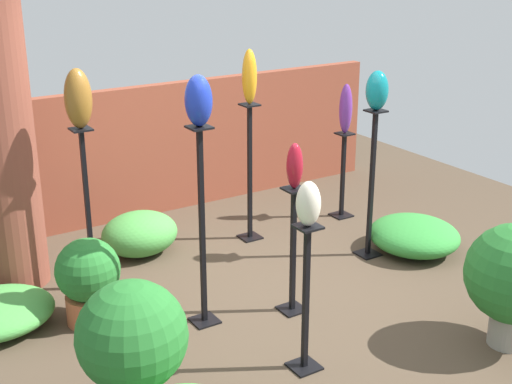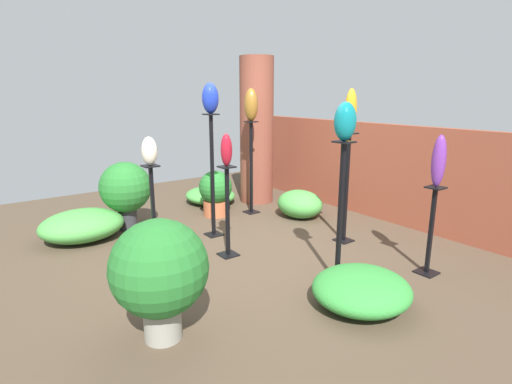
# 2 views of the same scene
# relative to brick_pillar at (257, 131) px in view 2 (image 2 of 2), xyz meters

# --- Properties ---
(ground_plane) EXTENTS (8.00, 8.00, 0.00)m
(ground_plane) POSITION_rel_brick_pillar_xyz_m (1.67, -1.52, -1.19)
(ground_plane) COLOR #4C3D2D
(brick_wall_back) EXTENTS (5.60, 0.12, 1.39)m
(brick_wall_back) POSITION_rel_brick_pillar_xyz_m (1.67, 0.87, -0.50)
(brick_wall_back) COLOR brown
(brick_wall_back) RESTS_ON ground
(brick_pillar) EXTENTS (0.56, 0.56, 2.38)m
(brick_pillar) POSITION_rel_brick_pillar_xyz_m (0.00, 0.00, 0.00)
(brick_pillar) COLOR brown
(brick_pillar) RESTS_ON ground
(pedestal_violet) EXTENTS (0.20, 0.20, 0.92)m
(pedestal_violet) POSITION_rel_brick_pillar_xyz_m (3.34, -0.31, -0.78)
(pedestal_violet) COLOR black
(pedestal_violet) RESTS_ON ground
(pedestal_amber) EXTENTS (0.20, 0.20, 1.35)m
(pedestal_amber) POSITION_rel_brick_pillar_xyz_m (2.20, -0.29, -0.57)
(pedestal_amber) COLOR black
(pedestal_amber) RESTS_ON ground
(pedestal_teal) EXTENTS (0.20, 0.20, 1.39)m
(pedestal_teal) POSITION_rel_brick_pillar_xyz_m (2.93, -1.21, -0.55)
(pedestal_teal) COLOR black
(pedestal_teal) RESTS_ON ground
(pedestal_cobalt) EXTENTS (0.20, 0.20, 1.56)m
(pedestal_cobalt) POSITION_rel_brick_pillar_xyz_m (1.04, -1.48, -0.46)
(pedestal_cobalt) COLOR black
(pedestal_cobalt) RESTS_ON ground
(pedestal_bronze) EXTENTS (0.20, 0.20, 1.40)m
(pedestal_bronze) POSITION_rel_brick_pillar_xyz_m (0.51, -0.49, -0.54)
(pedestal_bronze) COLOR black
(pedestal_bronze) RESTS_ON ground
(pedestal_ruby) EXTENTS (0.20, 0.20, 1.04)m
(pedestal_ruby) POSITION_rel_brick_pillar_xyz_m (1.72, -1.70, -0.72)
(pedestal_ruby) COLOR black
(pedestal_ruby) RESTS_ON ground
(pedestal_ivory) EXTENTS (0.20, 0.20, 1.07)m
(pedestal_ivory) POSITION_rel_brick_pillar_xyz_m (1.33, -2.40, -0.71)
(pedestal_ivory) COLOR black
(pedestal_ivory) RESTS_ON ground
(art_vase_violet) EXTENTS (0.13, 0.14, 0.51)m
(art_vase_violet) POSITION_rel_brick_pillar_xyz_m (3.34, -0.31, -0.02)
(art_vase_violet) COLOR #6B2D8C
(art_vase_violet) RESTS_ON pedestal_violet
(art_vase_amber) EXTENTS (0.14, 0.14, 0.51)m
(art_vase_amber) POSITION_rel_brick_pillar_xyz_m (2.20, -0.29, 0.42)
(art_vase_amber) COLOR orange
(art_vase_amber) RESTS_ON pedestal_amber
(art_vase_teal) EXTENTS (0.19, 0.20, 0.35)m
(art_vase_teal) POSITION_rel_brick_pillar_xyz_m (2.93, -1.21, 0.37)
(art_vase_teal) COLOR #0F727A
(art_vase_teal) RESTS_ON pedestal_teal
(art_vase_cobalt) EXTENTS (0.19, 0.21, 0.37)m
(art_vase_cobalt) POSITION_rel_brick_pillar_xyz_m (1.04, -1.48, 0.56)
(art_vase_cobalt) COLOR #192D9E
(art_vase_cobalt) RESTS_ON pedestal_cobalt
(art_vase_bronze) EXTENTS (0.22, 0.20, 0.47)m
(art_vase_bronze) POSITION_rel_brick_pillar_xyz_m (0.51, -0.49, 0.45)
(art_vase_bronze) COLOR brown
(art_vase_bronze) RESTS_ON pedestal_bronze
(art_vase_ruby) EXTENTS (0.13, 0.13, 0.35)m
(art_vase_ruby) POSITION_rel_brick_pillar_xyz_m (1.72, -1.70, 0.02)
(art_vase_ruby) COLOR maroon
(art_vase_ruby) RESTS_ON pedestal_ruby
(art_vase_ivory) EXTENTS (0.16, 0.16, 0.30)m
(art_vase_ivory) POSITION_rel_brick_pillar_xyz_m (1.33, -2.40, 0.03)
(art_vase_ivory) COLOR beige
(art_vase_ivory) RESTS_ON pedestal_ivory
(potted_plant_near_pillar) EXTENTS (0.68, 0.68, 0.92)m
(potted_plant_near_pillar) POSITION_rel_brick_pillar_xyz_m (0.13, -2.29, -0.63)
(potted_plant_near_pillar) COLOR #2D2D33
(potted_plant_near_pillar) RESTS_ON ground
(potted_plant_walkway_edge) EXTENTS (0.50, 0.50, 0.68)m
(potted_plant_walkway_edge) POSITION_rel_brick_pillar_xyz_m (0.31, -1.00, -0.82)
(potted_plant_walkway_edge) COLOR #B25B38
(potted_plant_walkway_edge) RESTS_ON ground
(potted_plant_mid_right) EXTENTS (0.72, 0.72, 0.93)m
(potted_plant_mid_right) POSITION_rel_brick_pillar_xyz_m (2.76, -2.95, -0.64)
(potted_plant_mid_right) COLOR gray
(potted_plant_mid_right) RESTS_ON ground
(foliage_bed_east) EXTENTS (0.83, 0.87, 0.31)m
(foliage_bed_east) POSITION_rel_brick_pillar_xyz_m (3.35, -1.38, -1.03)
(foliage_bed_east) COLOR #338C38
(foliage_bed_east) RESTS_ON ground
(foliage_bed_west) EXTENTS (0.86, 1.02, 0.38)m
(foliage_bed_west) POSITION_rel_brick_pillar_xyz_m (0.20, -2.89, -1.00)
(foliage_bed_west) COLOR #479942
(foliage_bed_west) RESTS_ON ground
(foliage_bed_center) EXTENTS (0.72, 0.62, 0.41)m
(foliage_bed_center) POSITION_rel_brick_pillar_xyz_m (1.14, -0.05, -0.99)
(foliage_bed_center) COLOR #479942
(foliage_bed_center) RESTS_ON ground
(foliage_bed_rear) EXTENTS (0.90, 0.80, 0.26)m
(foliage_bed_rear) POSITION_rel_brick_pillar_xyz_m (-0.35, -0.71, -1.06)
(foliage_bed_rear) COLOR #479942
(foliage_bed_rear) RESTS_ON ground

